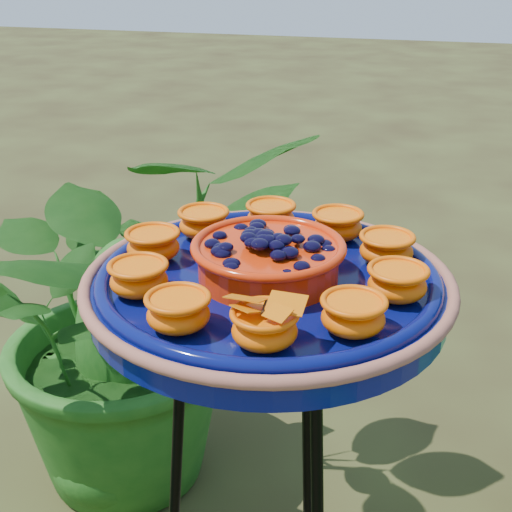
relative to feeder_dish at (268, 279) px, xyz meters
The scene contains 2 objects.
feeder_dish is the anchor object (origin of this frame).
shrub_back_left 0.98m from the feeder_dish, 128.72° to the left, with size 0.89×0.77×0.99m, color #194F15.
Camera 1 is at (0.14, -0.81, 1.38)m, focal length 50.00 mm.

